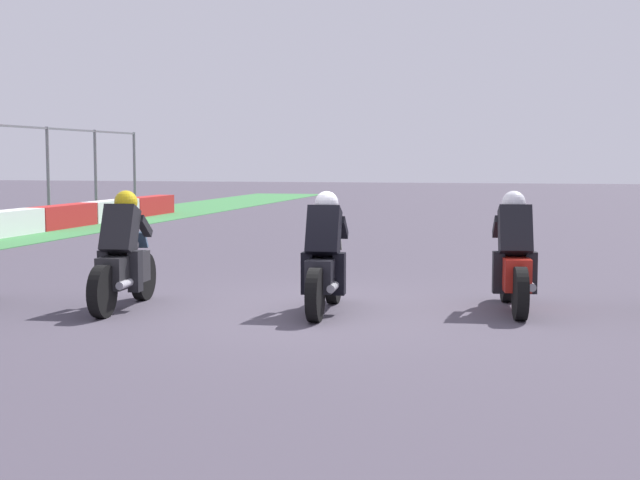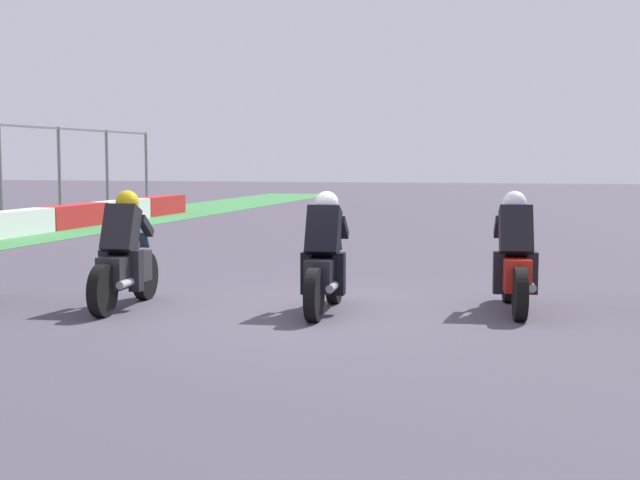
% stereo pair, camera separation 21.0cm
% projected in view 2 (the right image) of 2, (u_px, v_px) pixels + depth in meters
% --- Properties ---
extents(ground_plane, '(120.00, 120.00, 0.00)m').
position_uv_depth(ground_plane, '(318.00, 311.00, 11.34)').
color(ground_plane, '#453F4C').
extents(rider_lane_b, '(2.04, 0.59, 1.51)m').
position_uv_depth(rider_lane_b, '(515.00, 262.00, 11.29)').
color(rider_lane_b, black).
rests_on(rider_lane_b, ground_plane).
extents(rider_lane_c, '(2.04, 0.55, 1.51)m').
position_uv_depth(rider_lane_c, '(325.00, 263.00, 11.23)').
color(rider_lane_c, black).
rests_on(rider_lane_c, ground_plane).
extents(rider_lane_d, '(2.04, 0.55, 1.51)m').
position_uv_depth(rider_lane_d, '(125.00, 260.00, 11.54)').
color(rider_lane_d, black).
rests_on(rider_lane_d, ground_plane).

